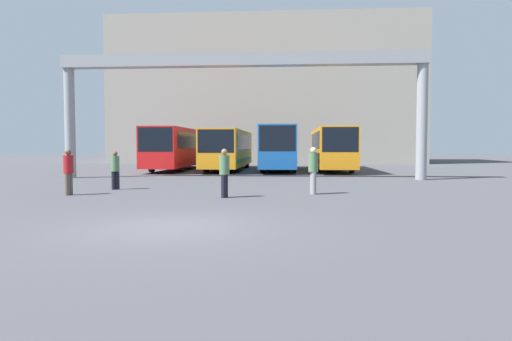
# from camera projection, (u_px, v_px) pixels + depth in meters

# --- Properties ---
(ground_plane) EXTENTS (200.00, 200.00, 0.00)m
(ground_plane) POSITION_uv_depth(u_px,v_px,m) (169.00, 227.00, 10.59)
(ground_plane) COLOR #47474C
(building_backdrop) EXTENTS (34.32, 12.00, 15.94)m
(building_backdrop) POSITION_uv_depth(u_px,v_px,m) (266.00, 94.00, 53.74)
(building_backdrop) COLOR gray
(building_backdrop) RESTS_ON ground
(overhead_gantry) EXTENTS (20.79, 0.80, 7.10)m
(overhead_gantry) POSITION_uv_depth(u_px,v_px,m) (241.00, 78.00, 25.86)
(overhead_gantry) COLOR gray
(overhead_gantry) RESTS_ON ground
(bus_slot_0) EXTENTS (2.55, 12.43, 3.21)m
(bus_slot_0) POSITION_uv_depth(u_px,v_px,m) (178.00, 146.00, 35.99)
(bus_slot_0) COLOR red
(bus_slot_0) RESTS_ON ground
(bus_slot_1) EXTENTS (2.62, 12.47, 3.06)m
(bus_slot_1) POSITION_uv_depth(u_px,v_px,m) (229.00, 147.00, 35.71)
(bus_slot_1) COLOR orange
(bus_slot_1) RESTS_ON ground
(bus_slot_2) EXTENTS (2.58, 11.51, 3.31)m
(bus_slot_2) POSITION_uv_depth(u_px,v_px,m) (279.00, 146.00, 34.94)
(bus_slot_2) COLOR #1959A5
(bus_slot_2) RESTS_ON ground
(bus_slot_3) EXTENTS (2.53, 12.30, 3.19)m
(bus_slot_3) POSITION_uv_depth(u_px,v_px,m) (331.00, 147.00, 35.04)
(bus_slot_3) COLOR orange
(bus_slot_3) RESTS_ON ground
(pedestrian_mid_left) EXTENTS (0.38, 0.38, 1.84)m
(pedestrian_mid_left) POSITION_uv_depth(u_px,v_px,m) (313.00, 169.00, 17.74)
(pedestrian_mid_left) COLOR gray
(pedestrian_mid_left) RESTS_ON ground
(pedestrian_near_center) EXTENTS (0.34, 0.34, 1.66)m
(pedestrian_near_center) POSITION_uv_depth(u_px,v_px,m) (115.00, 169.00, 19.67)
(pedestrian_near_center) COLOR black
(pedestrian_near_center) RESTS_ON ground
(pedestrian_mid_right) EXTENTS (0.37, 0.37, 1.76)m
(pedestrian_mid_right) POSITION_uv_depth(u_px,v_px,m) (68.00, 171.00, 17.43)
(pedestrian_mid_right) COLOR brown
(pedestrian_mid_right) RESTS_ON ground
(pedestrian_far_center) EXTENTS (0.37, 0.37, 1.78)m
(pedestrian_far_center) POSITION_uv_depth(u_px,v_px,m) (224.00, 172.00, 16.58)
(pedestrian_far_center) COLOR black
(pedestrian_far_center) RESTS_ON ground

